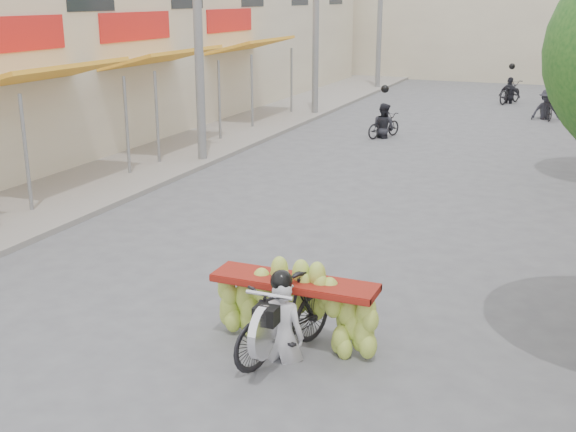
# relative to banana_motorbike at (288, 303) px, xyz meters

# --- Properties ---
(sidewalk_left) EXTENTS (4.00, 60.00, 0.12)m
(sidewalk_left) POSITION_rel_banana_motorbike_xyz_m (-8.02, 12.42, -0.62)
(sidewalk_left) COLOR gray
(sidewalk_left) RESTS_ON ground
(shophouse_row_left) EXTENTS (9.77, 40.00, 6.00)m
(shophouse_row_left) POSITION_rel_banana_motorbike_xyz_m (-13.01, 11.40, 2.32)
(shophouse_row_left) COLOR beige
(shophouse_row_left) RESTS_ON ground
(far_building) EXTENTS (20.00, 6.00, 7.00)m
(far_building) POSITION_rel_banana_motorbike_xyz_m (-1.02, 35.42, 2.82)
(far_building) COLOR beige
(far_building) RESTS_ON ground
(utility_pole_mid) EXTENTS (0.60, 0.24, 8.00)m
(utility_pole_mid) POSITION_rel_banana_motorbike_xyz_m (-6.42, 9.42, 3.35)
(utility_pole_mid) COLOR slate
(utility_pole_mid) RESTS_ON ground
(utility_pole_far) EXTENTS (0.60, 0.24, 8.00)m
(utility_pole_far) POSITION_rel_banana_motorbike_xyz_m (-6.42, 18.42, 3.35)
(utility_pole_far) COLOR slate
(utility_pole_far) RESTS_ON ground
(utility_pole_back) EXTENTS (0.60, 0.24, 8.00)m
(utility_pole_back) POSITION_rel_banana_motorbike_xyz_m (-6.42, 27.42, 3.35)
(utility_pole_back) COLOR slate
(utility_pole_back) RESTS_ON ground
(banana_motorbike) EXTENTS (2.20, 1.93, 2.00)m
(banana_motorbike) POSITION_rel_banana_motorbike_xyz_m (0.00, 0.00, 0.00)
(banana_motorbike) COLOR black
(banana_motorbike) RESTS_ON ground
(bg_motorbike_a) EXTENTS (1.07, 1.50, 1.95)m
(bg_motorbike_a) POSITION_rel_banana_motorbike_xyz_m (-2.77, 14.98, 0.11)
(bg_motorbike_a) COLOR black
(bg_motorbike_a) RESTS_ON ground
(bg_motorbike_b) EXTENTS (1.18, 1.57, 1.95)m
(bg_motorbike_b) POSITION_rel_banana_motorbike_xyz_m (1.93, 20.76, 0.20)
(bg_motorbike_b) COLOR black
(bg_motorbike_b) RESTS_ON ground
(bg_motorbike_c) EXTENTS (1.17, 1.81, 1.95)m
(bg_motorbike_c) POSITION_rel_banana_motorbike_xyz_m (0.20, 24.68, 0.10)
(bg_motorbike_c) COLOR black
(bg_motorbike_c) RESTS_ON ground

